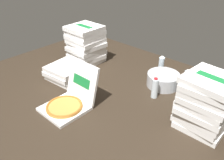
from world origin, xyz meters
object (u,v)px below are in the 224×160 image
at_px(water_bottle_2, 182,87).
at_px(water_bottle_3, 187,91).
at_px(pizza_stack_left_near, 206,103).
at_px(open_pizza_box, 70,100).
at_px(pizza_stack_right_near, 86,44).
at_px(ice_bucket, 163,80).
at_px(water_bottle_1, 187,80).
at_px(pizza_stack_left_mid, 67,72).
at_px(water_bottle_4, 155,88).
at_px(water_bottle_0, 161,65).

height_order(water_bottle_2, water_bottle_3, same).
bearing_deg(water_bottle_3, pizza_stack_left_near, -42.94).
relative_size(open_pizza_box, pizza_stack_right_near, 1.01).
bearing_deg(ice_bucket, water_bottle_1, 28.25).
bearing_deg(water_bottle_2, pizza_stack_left_near, -39.49).
bearing_deg(pizza_stack_right_near, ice_bucket, 8.52).
bearing_deg(water_bottle_1, open_pizza_box, -121.87).
bearing_deg(water_bottle_2, water_bottle_3, -22.67).
bearing_deg(pizza_stack_left_mid, pizza_stack_left_near, 9.81).
distance_m(open_pizza_box, pizza_stack_left_mid, 0.55).
distance_m(water_bottle_2, water_bottle_4, 0.26).
distance_m(pizza_stack_left_near, water_bottle_3, 0.40).
xyz_separation_m(water_bottle_1, water_bottle_3, (0.10, -0.19, 0.00)).
xyz_separation_m(pizza_stack_right_near, water_bottle_2, (1.27, 0.10, -0.13)).
xyz_separation_m(water_bottle_0, water_bottle_1, (0.37, -0.11, 0.00)).
bearing_deg(water_bottle_3, ice_bucket, 164.82).
distance_m(open_pizza_box, water_bottle_3, 1.10).
bearing_deg(open_pizza_box, water_bottle_1, 58.13).
distance_m(water_bottle_0, water_bottle_3, 0.56).
bearing_deg(water_bottle_0, water_bottle_4, -64.45).
relative_size(pizza_stack_right_near, water_bottle_1, 2.18).
relative_size(water_bottle_0, water_bottle_4, 1.00).
relative_size(pizza_stack_left_mid, water_bottle_0, 1.93).
bearing_deg(water_bottle_2, water_bottle_4, -133.48).
height_order(open_pizza_box, ice_bucket, open_pizza_box).
bearing_deg(pizza_stack_left_mid, water_bottle_1, 32.93).
distance_m(water_bottle_0, water_bottle_2, 0.48).
bearing_deg(open_pizza_box, water_bottle_4, 53.92).
distance_m(pizza_stack_left_near, water_bottle_0, 0.94).
bearing_deg(open_pizza_box, water_bottle_3, 48.23).
relative_size(pizza_stack_left_near, water_bottle_3, 2.18).
bearing_deg(ice_bucket, water_bottle_4, -77.33).
bearing_deg(pizza_stack_right_near, water_bottle_0, 23.10).
distance_m(ice_bucket, water_bottle_0, 0.27).
bearing_deg(water_bottle_0, water_bottle_2, -33.83).
xyz_separation_m(ice_bucket, water_bottle_2, (0.24, -0.05, 0.03)).
bearing_deg(water_bottle_2, pizza_stack_right_near, -175.45).
height_order(pizza_stack_left_mid, water_bottle_3, water_bottle_3).
distance_m(pizza_stack_right_near, water_bottle_3, 1.35).
height_order(ice_bucket, water_bottle_3, water_bottle_3).
relative_size(pizza_stack_left_mid, water_bottle_2, 1.93).
height_order(water_bottle_1, water_bottle_2, same).
xyz_separation_m(water_bottle_3, water_bottle_4, (-0.25, -0.16, 0.00)).
distance_m(open_pizza_box, pizza_stack_right_near, 0.98).
bearing_deg(pizza_stack_right_near, open_pizza_box, -51.11).
bearing_deg(water_bottle_3, water_bottle_2, 157.33).
bearing_deg(ice_bucket, pizza_stack_right_near, -171.48).
bearing_deg(water_bottle_1, water_bottle_4, -112.94).
bearing_deg(water_bottle_0, ice_bucket, -52.55).
height_order(pizza_stack_right_near, water_bottle_0, pizza_stack_right_near).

